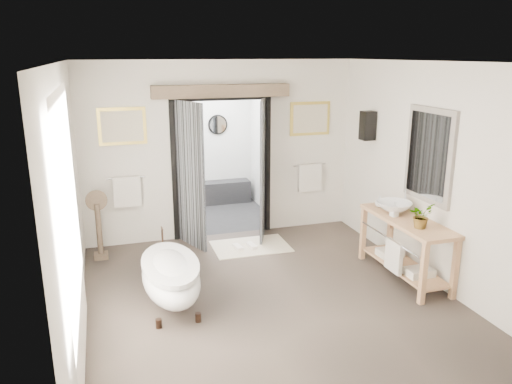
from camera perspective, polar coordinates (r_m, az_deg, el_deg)
ground_plane at (r=6.42m, az=1.63°, el=-12.21°), size 5.00×5.00×0.00m
room_shell at (r=5.66m, az=1.87°, el=4.01°), size 4.52×5.02×2.91m
shower_room at (r=9.77m, az=-5.96°, el=3.16°), size 2.22×2.01×2.51m
back_wall_dressing at (r=8.03m, az=-3.67°, el=5.30°), size 3.82×0.78×2.52m
clawfoot_tub at (r=6.27m, az=-9.72°, el=-9.42°), size 0.69×1.53×0.75m
vanity at (r=7.09m, az=16.62°, el=-5.63°), size 0.57×1.60×0.85m
pedestal_mirror at (r=7.81m, az=-17.51°, el=-4.10°), size 0.32×0.20×1.07m
rug at (r=8.04m, az=-0.61°, el=-6.22°), size 1.21×0.82×0.01m
slippers at (r=7.96m, az=-1.29°, el=-6.21°), size 0.36×0.26×0.05m
basin at (r=7.15m, az=15.49°, el=-1.74°), size 0.51×0.51×0.17m
plant at (r=6.65m, az=18.34°, el=-2.57°), size 0.36×0.34×0.32m
soap_bottle_a at (r=7.03m, az=15.55°, el=-1.89°), size 0.10×0.10×0.20m
soap_bottle_b at (r=7.42m, az=13.93°, el=-1.03°), size 0.14×0.14×0.16m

